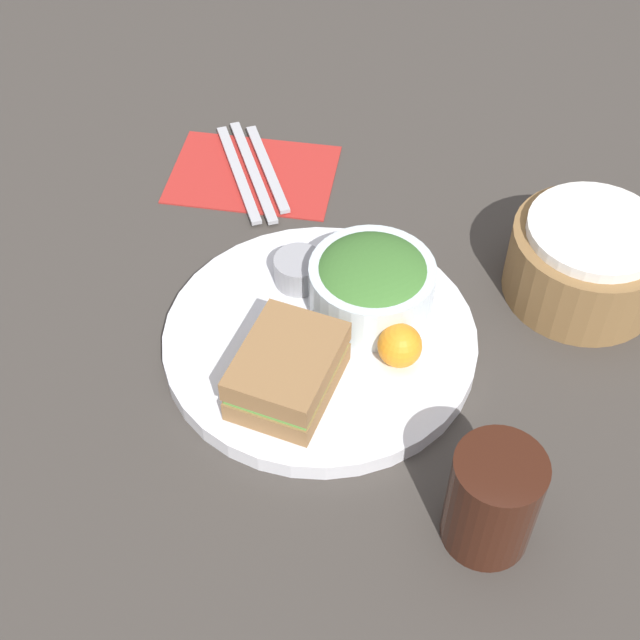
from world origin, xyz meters
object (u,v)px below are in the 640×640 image
at_px(salad_bowl, 372,282).
at_px(dressing_cup, 299,270).
at_px(bread_basket, 587,260).
at_px(fork, 238,173).
at_px(spoon, 267,168).
at_px(drink_glass, 492,500).
at_px(knife, 253,171).
at_px(sandwich, 288,371).
at_px(plate, 320,340).

relative_size(salad_bowl, dressing_cup, 2.46).
bearing_deg(dressing_cup, bread_basket, 100.44).
relative_size(fork, spoon, 1.11).
relative_size(salad_bowl, fork, 0.68).
height_order(dressing_cup, fork, dressing_cup).
bearing_deg(dressing_cup, salad_bowl, 73.91).
height_order(drink_glass, knife, drink_glass).
relative_size(sandwich, dressing_cup, 2.46).
relative_size(sandwich, drink_glass, 1.21).
bearing_deg(knife, drink_glass, -171.88).
height_order(plate, sandwich, sandwich).
bearing_deg(sandwich, plate, 165.87).
height_order(salad_bowl, knife, salad_bowl).
bearing_deg(sandwich, spoon, -164.87).
distance_m(drink_glass, bread_basket, 0.32).
bearing_deg(salad_bowl, sandwich, -27.86).
bearing_deg(plate, drink_glass, 43.47).
height_order(drink_glass, spoon, drink_glass).
xyz_separation_m(salad_bowl, drink_glass, (0.23, 0.13, -0.00)).
xyz_separation_m(salad_bowl, knife, (-0.21, -0.17, -0.05)).
bearing_deg(sandwich, knife, -161.92).
xyz_separation_m(fork, spoon, (-0.02, 0.03, 0.00)).
bearing_deg(bread_basket, plate, -64.60).
xyz_separation_m(plate, bread_basket, (-0.12, 0.26, 0.03)).
distance_m(knife, spoon, 0.02).
relative_size(sandwich, spoon, 0.75).
relative_size(salad_bowl, spoon, 0.75).
bearing_deg(salad_bowl, dressing_cup, -106.09).
height_order(plate, salad_bowl, salad_bowl).
xyz_separation_m(sandwich, drink_glass, (0.11, 0.19, 0.01)).
distance_m(bread_basket, fork, 0.42).
height_order(fork, spoon, same).
bearing_deg(spoon, bread_basket, -136.90).
xyz_separation_m(sandwich, knife, (-0.33, -0.11, -0.04)).
bearing_deg(plate, dressing_cup, -153.85).
height_order(salad_bowl, dressing_cup, salad_bowl).
xyz_separation_m(plate, fork, (-0.25, -0.14, -0.00)).
height_order(bread_basket, spoon, bread_basket).
xyz_separation_m(plate, knife, (-0.25, -0.12, -0.00)).
height_order(salad_bowl, drink_glass, drink_glass).
bearing_deg(bread_basket, sandwich, -54.82).
bearing_deg(dressing_cup, knife, -153.86).
bearing_deg(spoon, dressing_cup, 175.01).
bearing_deg(spoon, sandwich, 168.98).
distance_m(salad_bowl, spoon, 0.27).
xyz_separation_m(drink_glass, fork, (-0.43, -0.31, -0.05)).
xyz_separation_m(dressing_cup, bread_basket, (-0.05, 0.29, 0.01)).
xyz_separation_m(salad_bowl, spoon, (-0.22, -0.15, -0.05)).
xyz_separation_m(sandwich, salad_bowl, (-0.12, 0.06, 0.01)).
bearing_deg(dressing_cup, fork, -148.87).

